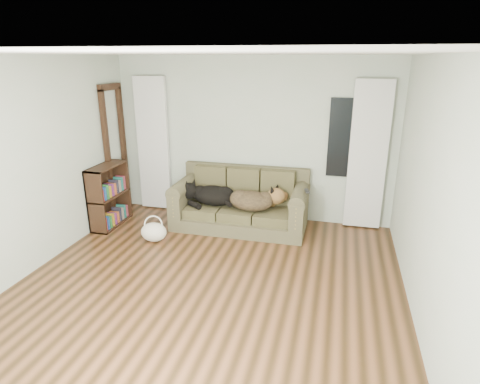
% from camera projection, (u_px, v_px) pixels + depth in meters
% --- Properties ---
extents(floor, '(5.00, 5.00, 0.00)m').
position_uv_depth(floor, '(203.00, 294.00, 4.57)').
color(floor, '#301F0E').
rests_on(floor, ground).
extents(ceiling, '(5.00, 5.00, 0.00)m').
position_uv_depth(ceiling, '(195.00, 53.00, 3.73)').
color(ceiling, white).
rests_on(ceiling, ground).
extents(wall_back, '(4.50, 0.04, 2.60)m').
position_uv_depth(wall_back, '(252.00, 140.00, 6.45)').
color(wall_back, '#B6BCB0').
rests_on(wall_back, ground).
extents(wall_left, '(0.04, 5.00, 2.60)m').
position_uv_depth(wall_left, '(17.00, 171.00, 4.67)').
color(wall_left, '#B6BCB0').
rests_on(wall_left, ground).
extents(wall_right, '(0.04, 5.00, 2.60)m').
position_uv_depth(wall_right, '(434.00, 204.00, 3.63)').
color(wall_right, '#B6BCB0').
rests_on(wall_right, ground).
extents(curtain_left, '(0.55, 0.08, 2.25)m').
position_uv_depth(curtain_left, '(153.00, 145.00, 6.81)').
color(curtain_left, silver).
rests_on(curtain_left, ground).
extents(curtain_right, '(0.55, 0.08, 2.25)m').
position_uv_depth(curtain_right, '(368.00, 156.00, 6.00)').
color(curtain_right, silver).
rests_on(curtain_right, ground).
extents(window_pane, '(0.50, 0.03, 1.20)m').
position_uv_depth(window_pane, '(345.00, 138.00, 6.05)').
color(window_pane, black).
rests_on(window_pane, wall_back).
extents(door_casing, '(0.07, 0.60, 2.10)m').
position_uv_depth(door_casing, '(116.00, 154.00, 6.62)').
color(door_casing, '#301E14').
rests_on(door_casing, ground).
extents(sofa, '(2.06, 0.89, 0.84)m').
position_uv_depth(sofa, '(240.00, 200.00, 6.25)').
color(sofa, brown).
rests_on(sofa, floor).
extents(dog_black_lab, '(0.78, 0.61, 0.30)m').
position_uv_depth(dog_black_lab, '(211.00, 196.00, 6.33)').
color(dog_black_lab, black).
rests_on(dog_black_lab, sofa).
extents(dog_shepherd, '(0.77, 0.58, 0.31)m').
position_uv_depth(dog_shepherd, '(254.00, 201.00, 6.10)').
color(dog_shepherd, black).
rests_on(dog_shepherd, sofa).
extents(tv_remote, '(0.10, 0.19, 0.02)m').
position_uv_depth(tv_remote, '(307.00, 191.00, 5.78)').
color(tv_remote, black).
rests_on(tv_remote, sofa).
extents(tote_bag, '(0.40, 0.32, 0.28)m').
position_uv_depth(tote_bag, '(154.00, 231.00, 5.84)').
color(tote_bag, silver).
rests_on(tote_bag, floor).
extents(bookshelf, '(0.40, 0.82, 0.99)m').
position_uv_depth(bookshelf, '(109.00, 195.00, 6.32)').
color(bookshelf, '#301E14').
rests_on(bookshelf, floor).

